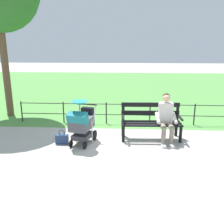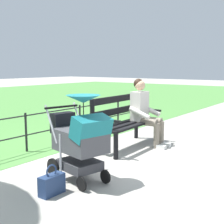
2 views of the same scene
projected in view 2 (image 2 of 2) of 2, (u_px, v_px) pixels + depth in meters
The scene contains 6 objects.
ground_plane at pixel (109, 155), 5.27m from camera, with size 60.00×60.00×0.00m, color #ADA89E.
park_bench at pixel (124, 119), 5.75m from camera, with size 1.62×0.65×0.96m.
person_on_bench at pixel (144, 110), 5.89m from camera, with size 0.54×0.74×1.28m.
stroller at pixel (81, 137), 3.99m from camera, with size 0.67×0.96×1.15m.
handbag at pixel (52, 184), 3.63m from camera, with size 0.32×0.14×0.37m.
park_fence at pixel (55, 123), 5.99m from camera, with size 7.08×0.04×0.70m.
Camera 2 is at (4.09, 3.07, 1.50)m, focal length 49.31 mm.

